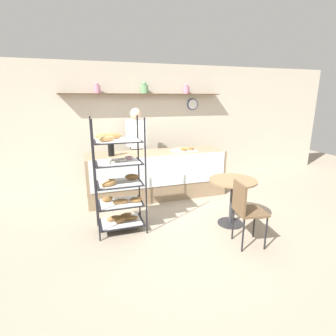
{
  "coord_description": "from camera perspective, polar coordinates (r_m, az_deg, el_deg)",
  "views": [
    {
      "loc": [
        -1.38,
        -3.78,
        1.98
      ],
      "look_at": [
        0.0,
        0.39,
        0.79
      ],
      "focal_mm": 28.0,
      "sensor_mm": 36.0,
      "label": 1
    }
  ],
  "objects": [
    {
      "name": "cafe_chair",
      "position": [
        3.68,
        16.41,
        -8.15
      ],
      "size": [
        0.43,
        0.43,
        0.9
      ],
      "rotation": [
        0.0,
        0.0,
        7.7
      ],
      "color": "black",
      "rests_on": "ground_plane"
    },
    {
      "name": "ground_plane",
      "position": [
        4.48,
        1.6,
        -11.06
      ],
      "size": [
        14.0,
        14.0,
        0.0
      ],
      "primitive_type": "plane",
      "color": "gray"
    },
    {
      "name": "display_counter",
      "position": [
        5.3,
        -2.46,
        -1.43
      ],
      "size": [
        2.75,
        0.73,
        0.93
      ],
      "color": "#937A5B",
      "rests_on": "ground_plane"
    },
    {
      "name": "cafe_table",
      "position": [
        4.23,
        13.84,
        -4.84
      ],
      "size": [
        0.73,
        0.73,
        0.75
      ],
      "color": "#262628",
      "rests_on": "ground_plane"
    },
    {
      "name": "person_worker",
      "position": [
        5.65,
        -6.86,
        4.88
      ],
      "size": [
        0.39,
        0.24,
        1.76
      ],
      "color": "#282833",
      "rests_on": "ground_plane"
    },
    {
      "name": "back_wall",
      "position": [
        6.14,
        -5.27,
        9.33
      ],
      "size": [
        10.0,
        0.3,
        2.7
      ],
      "color": "beige",
      "rests_on": "ground_plane"
    },
    {
      "name": "donut_tray_counter",
      "position": [
        5.33,
        3.37,
        4.01
      ],
      "size": [
        0.5,
        0.3,
        0.05
      ],
      "color": "white",
      "rests_on": "display_counter"
    },
    {
      "name": "coffee_carafe",
      "position": [
        4.93,
        -12.32,
        4.56
      ],
      "size": [
        0.11,
        0.11,
        0.35
      ],
      "color": "black",
      "rests_on": "display_counter"
    },
    {
      "name": "pastry_rack",
      "position": [
        3.92,
        -10.71,
        -2.86
      ],
      "size": [
        0.71,
        0.5,
        1.72
      ],
      "color": "black",
      "rests_on": "ground_plane"
    }
  ]
}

